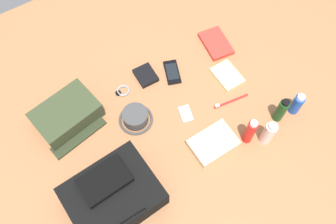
# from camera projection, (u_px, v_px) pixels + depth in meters

# --- Properties ---
(ground_plane) EXTENTS (2.64, 2.02, 0.02)m
(ground_plane) POSITION_uv_depth(u_px,v_px,m) (168.00, 117.00, 1.64)
(ground_plane) COLOR #A76D43
(ground_plane) RESTS_ON ground
(backpack) EXTENTS (0.36, 0.30, 0.15)m
(backpack) POSITION_uv_depth(u_px,v_px,m) (113.00, 195.00, 1.40)
(backpack) COLOR black
(backpack) RESTS_ON ground_plane
(toiletry_pouch) EXTENTS (0.31, 0.28, 0.09)m
(toiletry_pouch) POSITION_uv_depth(u_px,v_px,m) (67.00, 115.00, 1.58)
(toiletry_pouch) COLOR #384228
(toiletry_pouch) RESTS_ON ground_plane
(bucket_hat) EXTENTS (0.16, 0.16, 0.06)m
(bucket_hat) POSITION_uv_depth(u_px,v_px,m) (135.00, 117.00, 1.59)
(bucket_hat) COLOR #454545
(bucket_hat) RESTS_ON ground_plane
(deodorant_spray) EXTENTS (0.05, 0.05, 0.13)m
(deodorant_spray) POSITION_uv_depth(u_px,v_px,m) (297.00, 104.00, 1.59)
(deodorant_spray) COLOR blue
(deodorant_spray) RESTS_ON ground_plane
(shampoo_bottle) EXTENTS (0.04, 0.04, 0.15)m
(shampoo_bottle) POSITION_uv_depth(u_px,v_px,m) (281.00, 110.00, 1.56)
(shampoo_bottle) COLOR #19471E
(shampoo_bottle) RESTS_ON ground_plane
(toothpaste_tube) EXTENTS (0.05, 0.05, 0.15)m
(toothpaste_tube) POSITION_uv_depth(u_px,v_px,m) (268.00, 133.00, 1.51)
(toothpaste_tube) COLOR white
(toothpaste_tube) RESTS_ON ground_plane
(sunscreen_spray) EXTENTS (0.04, 0.04, 0.17)m
(sunscreen_spray) POSITION_uv_depth(u_px,v_px,m) (250.00, 132.00, 1.50)
(sunscreen_spray) COLOR red
(sunscreen_spray) RESTS_ON ground_plane
(paperback_novel) EXTENTS (0.14, 0.20, 0.02)m
(paperback_novel) POSITION_uv_depth(u_px,v_px,m) (216.00, 43.00, 1.81)
(paperback_novel) COLOR red
(paperback_novel) RESTS_ON ground_plane
(cell_phone) EXTENTS (0.11, 0.15, 0.01)m
(cell_phone) POSITION_uv_depth(u_px,v_px,m) (172.00, 72.00, 1.73)
(cell_phone) COLOR black
(cell_phone) RESTS_ON ground_plane
(media_player) EXTENTS (0.07, 0.09, 0.01)m
(media_player) POSITION_uv_depth(u_px,v_px,m) (186.00, 114.00, 1.63)
(media_player) COLOR #B7B7BC
(media_player) RESTS_ON ground_plane
(wristwatch) EXTENTS (0.07, 0.06, 0.01)m
(wristwatch) POSITION_uv_depth(u_px,v_px,m) (122.00, 91.00, 1.68)
(wristwatch) COLOR #99999E
(wristwatch) RESTS_ON ground_plane
(toothbrush) EXTENTS (0.18, 0.04, 0.02)m
(toothbrush) POSITION_uv_depth(u_px,v_px,m) (229.00, 102.00, 1.65)
(toothbrush) COLOR red
(toothbrush) RESTS_ON ground_plane
(wallet) EXTENTS (0.09, 0.11, 0.02)m
(wallet) POSITION_uv_depth(u_px,v_px,m) (146.00, 75.00, 1.71)
(wallet) COLOR black
(wallet) RESTS_ON ground_plane
(notepad) EXTENTS (0.11, 0.15, 0.02)m
(notepad) POSITION_uv_depth(u_px,v_px,m) (227.00, 75.00, 1.72)
(notepad) COLOR beige
(notepad) RESTS_ON ground_plane
(folded_towel) EXTENTS (0.20, 0.14, 0.04)m
(folded_towel) POSITION_uv_depth(u_px,v_px,m) (213.00, 143.00, 1.55)
(folded_towel) COLOR beige
(folded_towel) RESTS_ON ground_plane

